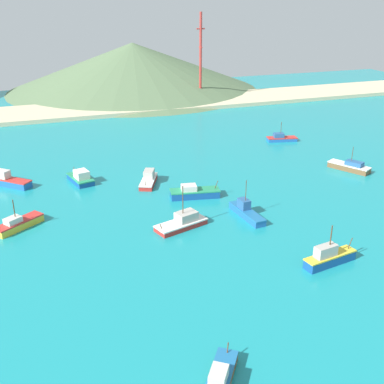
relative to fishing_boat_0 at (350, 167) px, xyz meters
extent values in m
cube|color=teal|center=(-26.34, -20.39, -1.07)|extent=(260.00, 280.00, 0.50)
cube|color=brown|center=(-0.08, 0.16, -0.29)|extent=(5.99, 8.59, 1.06)
cube|color=white|center=(-0.08, 0.16, 0.34)|extent=(6.11, 8.77, 0.20)
cube|color=#28568C|center=(0.39, -0.77, 0.87)|extent=(3.22, 3.92, 0.87)
cylinder|color=#4C3823|center=(0.08, -0.16, 2.79)|extent=(0.12, 0.12, 2.97)
cube|color=#14478C|center=(-34.80, -2.13, -0.22)|extent=(8.96, 4.37, 1.20)
cube|color=#238C5B|center=(-34.80, -2.13, 0.47)|extent=(9.14, 4.46, 0.20)
cube|color=beige|center=(-35.86, -1.92, 1.05)|extent=(3.01, 2.56, 0.95)
cylinder|color=#4C3823|center=(-31.01, -2.86, 1.21)|extent=(0.70, 0.25, 1.62)
cube|color=#1E5BA8|center=(-2.19, 23.58, -0.45)|extent=(7.56, 4.10, 0.75)
cube|color=red|center=(-2.19, 23.58, 0.02)|extent=(7.71, 4.18, 0.20)
cube|color=#28568C|center=(-3.07, 23.78, 0.65)|extent=(2.79, 2.38, 1.05)
cylinder|color=#4C3823|center=(-2.60, 23.67, 2.57)|extent=(0.13, 0.13, 2.80)
cube|color=brown|center=(-47.76, -43.78, -0.40)|extent=(5.59, 6.59, 0.84)
cube|color=#1E669E|center=(-47.76, -43.78, 0.12)|extent=(5.70, 6.72, 0.20)
cube|color=beige|center=(-48.26, -44.45, 0.79)|extent=(2.47, 2.60, 1.15)
cylinder|color=#4C3823|center=(-45.97, -41.35, 0.61)|extent=(0.40, 0.49, 1.15)
cube|color=red|center=(-40.92, 6.77, -0.41)|extent=(5.25, 7.79, 0.82)
cube|color=white|center=(-40.92, 6.77, 0.10)|extent=(5.36, 7.95, 0.20)
cube|color=#B2ADA3|center=(-40.54, 7.62, 0.93)|extent=(2.82, 3.38, 1.46)
cylinder|color=#4C3823|center=(-42.31, 3.70, 0.58)|extent=(0.32, 0.51, 1.12)
cube|color=#14478C|center=(-52.94, 12.26, -0.37)|extent=(4.57, 7.27, 0.92)
cube|color=#238C5B|center=(-52.94, 12.26, 0.19)|extent=(4.66, 7.42, 0.20)
cube|color=silver|center=(-52.74, 11.44, 1.04)|extent=(2.91, 3.33, 1.50)
cylinder|color=#4C3823|center=(-53.66, 15.20, 0.73)|extent=(0.25, 0.56, 1.25)
cube|color=gold|center=(-64.46, -4.17, -0.31)|extent=(7.52, 6.24, 1.03)
cube|color=red|center=(-64.46, -4.17, 0.31)|extent=(7.67, 6.36, 0.20)
cube|color=beige|center=(-65.24, -4.72, 0.86)|extent=(2.93, 2.76, 0.89)
cylinder|color=#4C3823|center=(-64.85, -4.44, 2.69)|extent=(0.16, 0.16, 2.77)
cube|color=#14478C|center=(-25.80, -29.59, -0.20)|extent=(7.89, 2.99, 1.26)
cube|color=gold|center=(-25.80, -29.59, 0.53)|extent=(8.05, 3.05, 0.20)
cube|color=#B2ADA3|center=(-26.75, -29.74, 1.41)|extent=(3.29, 1.83, 1.56)
cylinder|color=#4C3823|center=(-22.38, -29.06, 1.31)|extent=(0.72, 0.23, 1.69)
cylinder|color=#4C3823|center=(-26.14, -29.65, 3.59)|extent=(0.18, 0.18, 2.78)
cube|color=#1E5BA8|center=(-29.73, -12.73, -0.36)|extent=(2.63, 8.61, 0.93)
cube|color=#1E669E|center=(-29.73, -12.73, 0.21)|extent=(2.68, 8.78, 0.20)
cube|color=#28568C|center=(-29.82, -11.67, 1.08)|extent=(1.62, 2.25, 1.54)
cylinder|color=#4C3823|center=(-29.78, -12.10, 3.60)|extent=(0.11, 0.11, 3.50)
cube|color=red|center=(-40.98, -12.65, -0.45)|extent=(8.68, 5.25, 0.74)
cube|color=white|center=(-40.98, -12.65, 0.01)|extent=(8.85, 5.36, 0.20)
cube|color=#B2ADA3|center=(-40.00, -12.35, 0.81)|extent=(3.73, 3.09, 1.40)
cylinder|color=#4C3823|center=(-44.49, -13.73, 0.43)|extent=(0.48, 0.25, 1.01)
cylinder|color=#4C3823|center=(-40.62, -12.54, 3.75)|extent=(0.15, 0.15, 4.46)
cube|color=#1E5BA8|center=(-66.45, 15.70, -0.24)|extent=(9.39, 9.03, 1.17)
cube|color=red|center=(-66.45, 15.70, 0.45)|extent=(9.58, 9.21, 0.20)
cube|color=beige|center=(-26.34, 72.65, -0.22)|extent=(247.00, 21.55, 1.20)
cone|color=#56704C|center=(-19.76, 106.16, 7.80)|extent=(95.17, 95.17, 17.25)
cylinder|color=#B7332D|center=(-4.12, 75.03, 13.54)|extent=(0.85, 0.85, 28.73)
cylinder|color=#B7332D|center=(-4.12, 75.03, 22.73)|extent=(2.87, 0.42, 0.42)
cylinder|color=#B7332D|center=(-4.12, 75.03, 16.99)|extent=(0.42, 2.30, 0.42)
camera|label=1|loc=(-61.61, -74.05, 32.12)|focal=43.81mm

